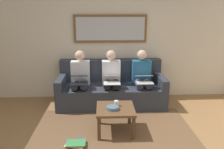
% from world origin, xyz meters
% --- Properties ---
extents(wall_rear, '(6.00, 0.12, 2.60)m').
position_xyz_m(wall_rear, '(0.00, -2.60, 1.30)').
color(wall_rear, beige).
rests_on(wall_rear, ground_plane).
extents(area_rug, '(2.60, 1.80, 0.01)m').
position_xyz_m(area_rug, '(0.00, -0.85, 0.00)').
color(area_rug, brown).
rests_on(area_rug, ground_plane).
extents(couch, '(2.20, 0.90, 0.90)m').
position_xyz_m(couch, '(0.00, -2.12, 0.31)').
color(couch, '#2D333D').
rests_on(couch, ground_plane).
extents(framed_mirror, '(1.57, 0.05, 0.59)m').
position_xyz_m(framed_mirror, '(0.00, -2.51, 1.55)').
color(framed_mirror, brown).
extents(coffee_table, '(0.60, 0.60, 0.42)m').
position_xyz_m(coffee_table, '(-0.02, -0.90, 0.35)').
color(coffee_table, brown).
rests_on(coffee_table, ground_plane).
extents(cup, '(0.07, 0.07, 0.09)m').
position_xyz_m(cup, '(-0.04, -0.97, 0.46)').
color(cup, silver).
rests_on(cup, coffee_table).
extents(bowl, '(0.19, 0.19, 0.05)m').
position_xyz_m(bowl, '(0.03, -0.84, 0.44)').
color(bowl, slate).
rests_on(bowl, coffee_table).
extents(person_left, '(0.38, 0.58, 1.14)m').
position_xyz_m(person_left, '(-0.64, -2.05, 0.61)').
color(person_left, '#235B84').
rests_on(person_left, couch).
extents(laptop_silver, '(0.33, 0.33, 0.15)m').
position_xyz_m(laptop_silver, '(-0.64, -1.80, 0.62)').
color(laptop_silver, silver).
extents(person_middle, '(0.38, 0.58, 1.14)m').
position_xyz_m(person_middle, '(0.00, -2.05, 0.61)').
color(person_middle, silver).
rests_on(person_middle, couch).
extents(laptop_white, '(0.32, 0.37, 0.16)m').
position_xyz_m(laptop_white, '(0.00, -1.81, 0.63)').
color(laptop_white, white).
extents(person_right, '(0.38, 0.58, 1.14)m').
position_xyz_m(person_right, '(0.64, -2.05, 0.61)').
color(person_right, silver).
rests_on(person_right, couch).
extents(laptop_black, '(0.33, 0.37, 0.16)m').
position_xyz_m(laptop_black, '(0.64, -1.81, 0.63)').
color(laptop_black, black).
extents(magazine_stack, '(0.33, 0.27, 0.05)m').
position_xyz_m(magazine_stack, '(0.59, -0.51, 0.03)').
color(magazine_stack, red).
rests_on(magazine_stack, ground_plane).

